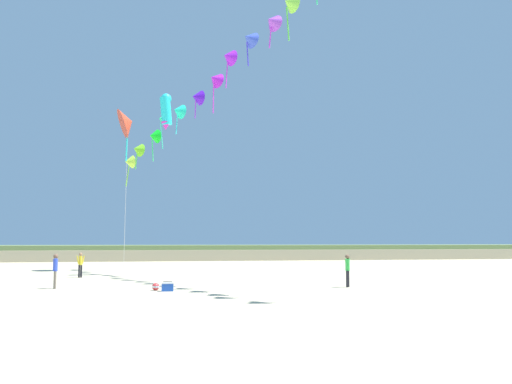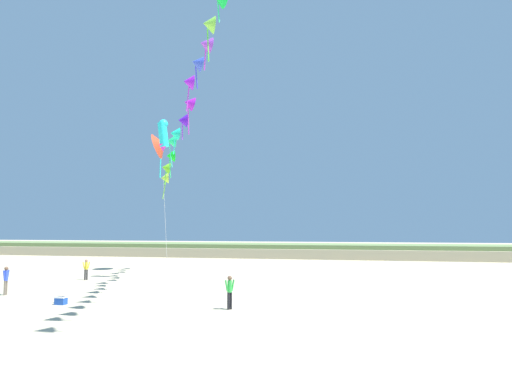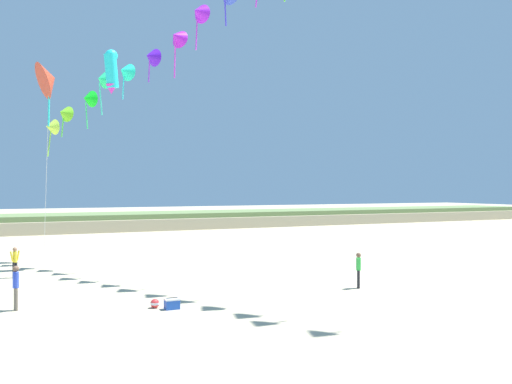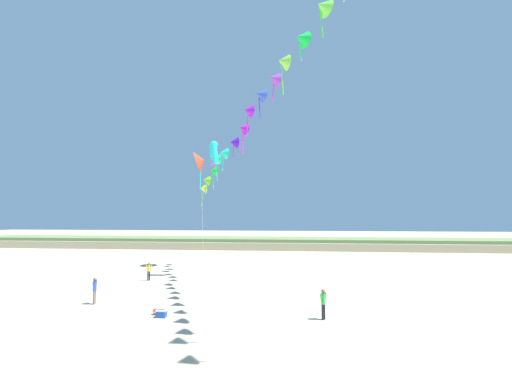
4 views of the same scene
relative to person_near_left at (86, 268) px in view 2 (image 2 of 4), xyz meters
name	(u,v)px [view 2 (image 2 of 4)]	position (x,y,z in m)	size (l,w,h in m)	color
ground_plane	(152,330)	(13.01, -15.43, -0.95)	(240.00, 240.00, 0.00)	#C1B28E
dune_ridge	(299,251)	(13.01, 32.41, -0.02)	(120.00, 10.24, 1.86)	tan
person_near_left	(86,268)	(0.00, 0.00, 0.00)	(0.53, 0.37, 1.64)	black
person_near_right	(230,290)	(14.83, -10.25, 0.04)	(0.45, 0.51, 1.70)	black
person_mid_center	(6,279)	(-0.11, -8.43, 0.06)	(0.24, 0.62, 1.75)	#726656
kite_banner_string	(197,66)	(10.67, -4.02, 14.30)	(17.82, 29.44, 21.79)	#C0EE43
large_kite_low_lead	(161,145)	(2.34, 8.60, 11.40)	(2.09, 2.86, 4.66)	#E84324
large_kite_mid_trail	(163,134)	(5.46, 2.18, 11.08)	(1.24, 1.20, 2.73)	#24E8E9
beach_cooler	(61,301)	(5.49, -10.81, -0.73)	(0.58, 0.41, 0.46)	blue
beach_ball	(58,299)	(4.93, -10.32, -0.77)	(0.36, 0.36, 0.36)	red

